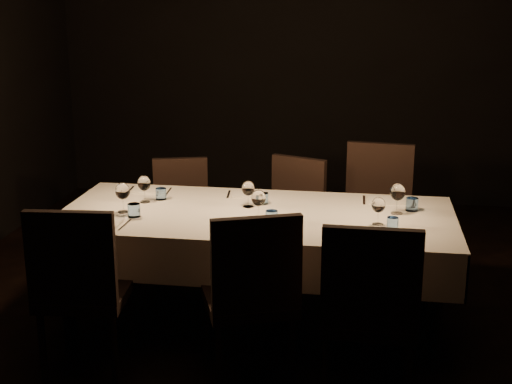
% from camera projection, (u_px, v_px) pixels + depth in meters
% --- Properties ---
extents(room, '(5.01, 6.01, 3.01)m').
position_uv_depth(room, '(256.00, 98.00, 4.36)').
color(room, black).
rests_on(room, ground).
extents(dining_table, '(2.52, 1.12, 0.76)m').
position_uv_depth(dining_table, '(256.00, 224.00, 4.58)').
color(dining_table, black).
rests_on(dining_table, ground).
extents(chair_near_left, '(0.53, 0.53, 1.01)m').
position_uv_depth(chair_near_left, '(80.00, 283.00, 3.98)').
color(chair_near_left, black).
rests_on(chair_near_left, ground).
extents(place_setting_near_left, '(0.35, 0.42, 0.20)m').
position_uv_depth(place_setting_near_left, '(119.00, 205.00, 4.45)').
color(place_setting_near_left, silver).
rests_on(place_setting_near_left, dining_table).
extents(chair_near_center, '(0.63, 0.63, 1.01)m').
position_uv_depth(chair_near_center, '(252.00, 290.00, 3.90)').
color(chair_near_center, black).
rests_on(chair_near_center, ground).
extents(place_setting_near_center, '(0.36, 0.41, 0.19)m').
position_uv_depth(place_setting_near_center, '(257.00, 212.00, 4.32)').
color(place_setting_near_center, silver).
rests_on(place_setting_near_center, dining_table).
extents(chair_near_right, '(0.50, 0.50, 1.03)m').
position_uv_depth(chair_near_right, '(370.00, 306.00, 3.68)').
color(chair_near_right, black).
rests_on(chair_near_right, ground).
extents(place_setting_near_right, '(0.33, 0.40, 0.17)m').
position_uv_depth(place_setting_near_right, '(379.00, 219.00, 4.22)').
color(place_setting_near_right, silver).
rests_on(place_setting_near_right, dining_table).
extents(chair_far_left, '(0.52, 0.52, 0.88)m').
position_uv_depth(chair_far_left, '(182.00, 210.00, 5.53)').
color(chair_far_left, black).
rests_on(chair_far_left, ground).
extents(place_setting_far_left, '(0.33, 0.40, 0.18)m').
position_uv_depth(place_setting_far_left, '(150.00, 188.00, 4.86)').
color(place_setting_far_left, silver).
rests_on(place_setting_far_left, dining_table).
extents(chair_far_center, '(0.57, 0.57, 0.92)m').
position_uv_depth(chair_far_center, '(292.00, 213.00, 5.40)').
color(chair_far_center, black).
rests_on(chair_far_center, ground).
extents(place_setting_far_center, '(0.32, 0.40, 0.17)m').
position_uv_depth(place_setting_far_center, '(251.00, 193.00, 4.75)').
color(place_setting_far_center, silver).
rests_on(place_setting_far_center, dining_table).
extents(chair_far_right, '(0.55, 0.55, 1.04)m').
position_uv_depth(chair_far_right, '(376.00, 209.00, 5.31)').
color(chair_far_right, black).
rests_on(chair_far_right, ground).
extents(place_setting_far_right, '(0.36, 0.42, 0.20)m').
position_uv_depth(place_setting_far_right, '(398.00, 198.00, 4.61)').
color(place_setting_far_right, silver).
rests_on(place_setting_far_right, dining_table).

